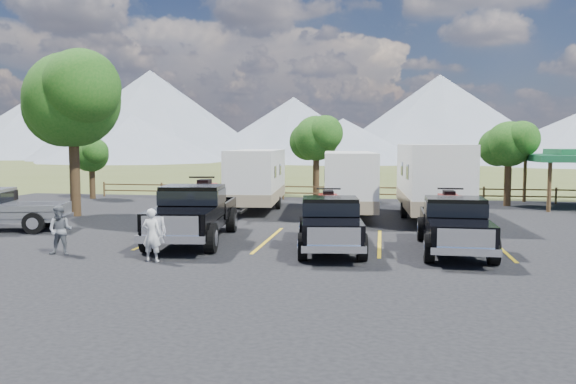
% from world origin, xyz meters
% --- Properties ---
extents(ground, '(320.00, 320.00, 0.00)m').
position_xyz_m(ground, '(0.00, 0.00, 0.00)').
color(ground, '#495424').
rests_on(ground, ground).
extents(asphalt_lot, '(44.00, 34.00, 0.04)m').
position_xyz_m(asphalt_lot, '(0.00, 3.00, 0.02)').
color(asphalt_lot, black).
rests_on(asphalt_lot, ground).
extents(stall_lines, '(12.12, 5.50, 0.01)m').
position_xyz_m(stall_lines, '(0.00, 4.00, 0.04)').
color(stall_lines, gold).
rests_on(stall_lines, asphalt_lot).
extents(tree_big_nw, '(5.54, 5.18, 7.84)m').
position_xyz_m(tree_big_nw, '(-12.55, 9.03, 5.60)').
color(tree_big_nw, '#311F13').
rests_on(tree_big_nw, ground).
extents(tree_ne_a, '(3.11, 2.92, 4.76)m').
position_xyz_m(tree_ne_a, '(8.97, 17.01, 3.48)').
color(tree_ne_a, '#311F13').
rests_on(tree_ne_a, ground).
extents(tree_north, '(3.46, 3.24, 5.25)m').
position_xyz_m(tree_north, '(-2.03, 19.02, 3.83)').
color(tree_north, '#311F13').
rests_on(tree_north, ground).
extents(tree_nw_small, '(2.59, 2.43, 3.85)m').
position_xyz_m(tree_nw_small, '(-16.02, 17.01, 2.78)').
color(tree_nw_small, '#311F13').
rests_on(tree_nw_small, ground).
extents(rail_fence, '(36.12, 0.12, 1.00)m').
position_xyz_m(rail_fence, '(2.00, 18.50, 0.61)').
color(rail_fence, brown).
rests_on(rail_fence, ground).
extents(mountain_range, '(209.00, 71.00, 20.00)m').
position_xyz_m(mountain_range, '(-7.63, 105.98, 7.87)').
color(mountain_range, gray).
rests_on(mountain_range, ground).
extents(rig_left, '(2.95, 6.92, 2.24)m').
position_xyz_m(rig_left, '(-4.59, 3.38, 1.12)').
color(rig_left, black).
rests_on(rig_left, asphalt_lot).
extents(rig_center, '(2.63, 6.00, 1.94)m').
position_xyz_m(rig_center, '(0.36, 2.63, 0.97)').
color(rig_center, black).
rests_on(rig_center, asphalt_lot).
extents(rig_right, '(2.14, 5.94, 1.98)m').
position_xyz_m(rig_right, '(4.37, 2.89, 0.99)').
color(rig_right, black).
rests_on(rig_right, asphalt_lot).
extents(trailer_left, '(2.95, 9.09, 3.14)m').
position_xyz_m(trailer_left, '(-4.44, 12.97, 1.69)').
color(trailer_left, white).
rests_on(trailer_left, asphalt_lot).
extents(trailer_center, '(2.96, 8.89, 3.08)m').
position_xyz_m(trailer_center, '(0.50, 11.03, 1.65)').
color(trailer_center, white).
rests_on(trailer_center, asphalt_lot).
extents(trailer_right, '(2.95, 9.93, 3.45)m').
position_xyz_m(trailer_right, '(4.31, 10.57, 1.84)').
color(trailer_right, white).
rests_on(trailer_right, asphalt_lot).
extents(person_a, '(0.60, 0.40, 1.59)m').
position_xyz_m(person_a, '(-4.65, -0.30, 0.84)').
color(person_a, silver).
rests_on(person_a, asphalt_lot).
extents(person_b, '(0.85, 0.71, 1.56)m').
position_xyz_m(person_b, '(-7.89, 0.17, 0.82)').
color(person_b, slate).
rests_on(person_b, asphalt_lot).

